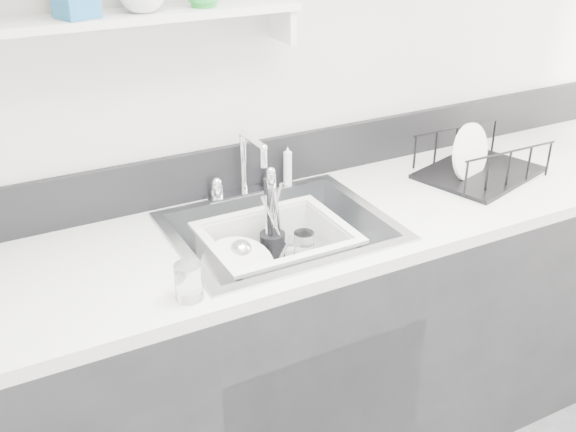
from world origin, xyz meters
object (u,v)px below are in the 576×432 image
counter_run (281,351)px  wash_tub (277,255)px  sink (280,254)px  dish_rack (481,156)px

counter_run → wash_tub: 0.37m
counter_run → sink: 0.37m
counter_run → wash_tub: counter_run is taller
counter_run → wash_tub: size_ratio=7.54×
counter_run → sink: (0.00, 0.00, 0.37)m
counter_run → dish_rack: bearing=2.0°
sink → dish_rack: size_ratio=1.58×
sink → dish_rack: dish_rack is taller
wash_tub → counter_run: bearing=27.7°
counter_run → sink: sink is taller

